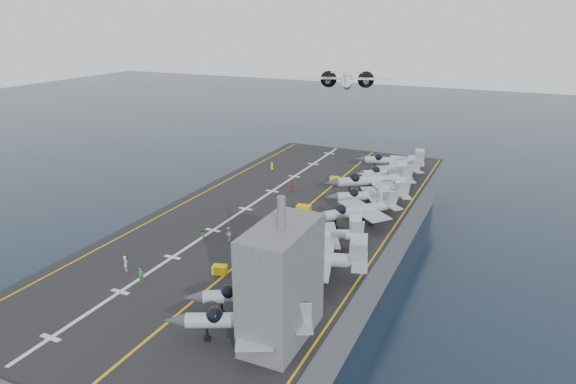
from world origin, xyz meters
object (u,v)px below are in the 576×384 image
at_px(fighter_jet_0, 248,319).
at_px(transport_plane, 347,84).
at_px(island_superstructure, 282,270).
at_px(tow_cart_a, 220,270).

relative_size(fighter_jet_0, transport_plane, 0.67).
relative_size(island_superstructure, transport_plane, 0.58).
height_order(island_superstructure, tow_cart_a, island_superstructure).
bearing_deg(fighter_jet_0, island_superstructure, 36.67).
bearing_deg(tow_cart_a, transport_plane, 96.41).
relative_size(tow_cart_a, transport_plane, 0.08).
xyz_separation_m(island_superstructure, tow_cart_a, (-12.79, 8.80, -6.96)).
xyz_separation_m(tow_cart_a, transport_plane, (-8.09, 72.07, 14.31)).
bearing_deg(fighter_jet_0, transport_plane, 102.36).
bearing_deg(island_superstructure, tow_cart_a, 145.45).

